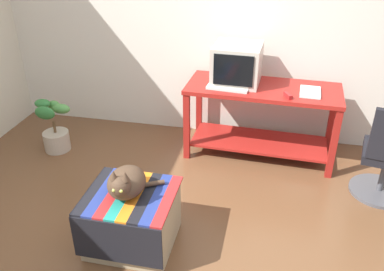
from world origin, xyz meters
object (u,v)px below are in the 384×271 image
at_px(desk, 262,109).
at_px(ottoman_with_blanket, 132,219).
at_px(keyboard, 228,88).
at_px(tv_monitor, 237,64).
at_px(cat, 126,183).
at_px(potted_plant, 55,130).
at_px(stapler, 288,96).
at_px(book, 310,92).

bearing_deg(desk, ottoman_with_blanket, -116.31).
height_order(keyboard, ottoman_with_blanket, keyboard).
distance_m(tv_monitor, ottoman_with_blanket, 1.85).
height_order(cat, potted_plant, cat).
xyz_separation_m(desk, keyboard, (-0.33, -0.12, 0.25)).
xyz_separation_m(keyboard, ottoman_with_blanket, (-0.51, -1.42, -0.54)).
xyz_separation_m(cat, potted_plant, (-1.24, 1.16, -0.32)).
xyz_separation_m(tv_monitor, keyboard, (-0.06, -0.19, -0.17)).
height_order(ottoman_with_blanket, cat, cat).
xyz_separation_m(keyboard, potted_plant, (-1.77, -0.26, -0.52)).
bearing_deg(cat, desk, 57.67).
bearing_deg(tv_monitor, ottoman_with_blanket, -106.95).
relative_size(potted_plant, stapler, 5.25).
relative_size(keyboard, ottoman_with_blanket, 0.62).
height_order(desk, potted_plant, desk).
bearing_deg(desk, cat, -116.63).
height_order(cat, stapler, stapler).
bearing_deg(stapler, desk, 109.09).
bearing_deg(ottoman_with_blanket, tv_monitor, 70.75).
xyz_separation_m(cat, stapler, (1.09, 1.33, 0.21)).
xyz_separation_m(tv_monitor, ottoman_with_blanket, (-0.56, -1.61, -0.71)).
distance_m(book, stapler, 0.26).
bearing_deg(cat, potted_plant, 133.60).
bearing_deg(tv_monitor, cat, -107.35).
bearing_deg(desk, tv_monitor, 167.99).
relative_size(ottoman_with_blanket, potted_plant, 1.12).
bearing_deg(book, potted_plant, -170.15).
xyz_separation_m(desk, potted_plant, (-2.10, -0.39, -0.27)).
bearing_deg(stapler, keyboard, 142.78).
relative_size(tv_monitor, ottoman_with_blanket, 0.74).
height_order(desk, cat, desk).
relative_size(book, stapler, 2.46).
distance_m(tv_monitor, stapler, 0.61).
bearing_deg(potted_plant, tv_monitor, 14.10).
height_order(keyboard, cat, keyboard).
distance_m(keyboard, stapler, 0.57).
distance_m(book, potted_plant, 2.61).
bearing_deg(ottoman_with_blanket, cat, -152.36).
height_order(keyboard, book, same).
relative_size(desk, keyboard, 3.78).
bearing_deg(ottoman_with_blanket, stapler, 50.94).
height_order(potted_plant, stapler, stapler).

